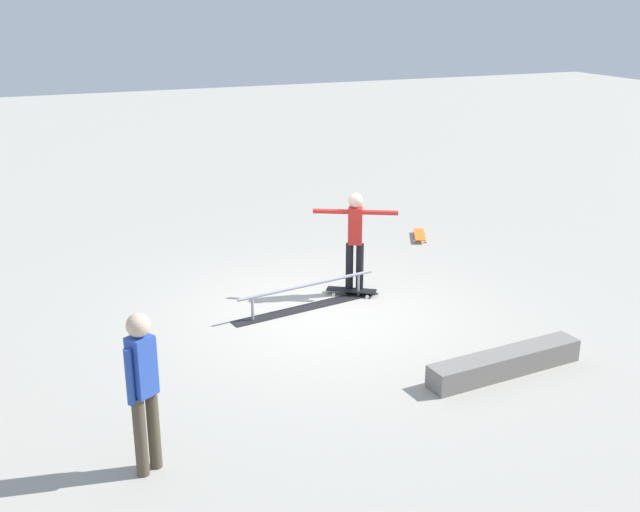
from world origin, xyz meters
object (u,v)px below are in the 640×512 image
object	(u,v)px
skate_ledge	(505,363)
skater_main	(355,236)
bystander_blue_shirt	(143,385)
grind_rail	(308,297)
loose_skateboard_orange	(419,235)
skateboard_main	(351,290)

from	to	relation	value
skate_ledge	skater_main	bearing A→B (deg)	-79.87
skater_main	bystander_blue_shirt	world-z (taller)	bystander_blue_shirt
bystander_blue_shirt	grind_rail	bearing A→B (deg)	-162.79
bystander_blue_shirt	skater_main	bearing A→B (deg)	-167.99
loose_skateboard_orange	skateboard_main	bearing A→B (deg)	158.09
skateboard_main	bystander_blue_shirt	distance (m)	5.40
skateboard_main	bystander_blue_shirt	xyz separation A→B (m)	(3.92, 3.61, 0.90)
bystander_blue_shirt	loose_skateboard_orange	size ratio (longest dim) A/B	2.14
skate_ledge	grind_rail	bearing A→B (deg)	-63.06
grind_rail	skater_main	distance (m)	1.26
skateboard_main	loose_skateboard_orange	world-z (taller)	same
skate_ledge	loose_skateboard_orange	bearing A→B (deg)	-108.78
skateboard_main	grind_rail	bearing A→B (deg)	-130.77
skate_ledge	skateboard_main	size ratio (longest dim) A/B	2.85
grind_rail	bystander_blue_shirt	distance (m)	4.63
grind_rail	loose_skateboard_orange	xyz separation A→B (m)	(-3.37, -2.48, -0.10)
grind_rail	skate_ledge	bearing A→B (deg)	107.85
grind_rail	skate_ledge	world-z (taller)	grind_rail
grind_rail	skater_main	bearing A→B (deg)	-171.56
skate_ledge	loose_skateboard_orange	xyz separation A→B (m)	(-1.86, -5.46, -0.07)
grind_rail	skateboard_main	world-z (taller)	grind_rail
grind_rail	skate_ledge	distance (m)	3.35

